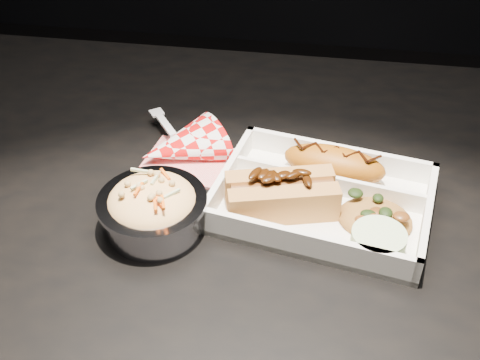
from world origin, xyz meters
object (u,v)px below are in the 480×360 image
dining_table (282,256)px  napkin_fork (181,147)px  food_tray (323,202)px  fried_pastry (334,164)px  foil_coleslaw_cup (153,207)px  hotdog (282,193)px

dining_table → napkin_fork: size_ratio=7.58×
dining_table → food_tray: 0.11m
dining_table → fried_pastry: bearing=44.3°
food_tray → foil_coleslaw_cup: size_ratio=2.23×
dining_table → fried_pastry: (0.06, 0.05, 0.12)m
napkin_fork → foil_coleslaw_cup: bearing=-35.3°
fried_pastry → napkin_fork: napkin_fork is taller
hotdog → napkin_fork: napkin_fork is taller
fried_pastry → foil_coleslaw_cup: bearing=-149.3°
food_tray → dining_table: bearing=-169.8°
food_tray → fried_pastry: size_ratio=2.14×
dining_table → food_tray: (0.04, -0.00, 0.10)m
food_tray → fried_pastry: bearing=90.0°
dining_table → napkin_fork: bearing=152.9°
foil_coleslaw_cup → dining_table: bearing=24.2°
food_tray → fried_pastry: (0.01, 0.05, 0.02)m
napkin_fork → dining_table: bearing=27.2°
fried_pastry → hotdog: hotdog is taller
dining_table → hotdog: size_ratio=8.56×
napkin_fork → fried_pastry: bearing=48.1°
napkin_fork → hotdog: bearing=21.1°
food_tray → foil_coleslaw_cup: (-0.19, -0.07, 0.02)m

